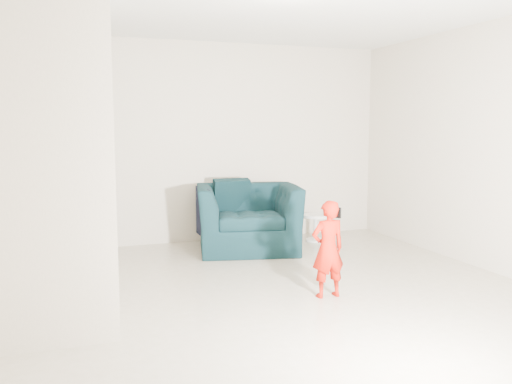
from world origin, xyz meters
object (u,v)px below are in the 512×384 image
side_table (316,223)px  staircase (47,199)px  armchair (248,218)px  toddler (328,249)px

side_table → staircase: 3.83m
side_table → staircase: size_ratio=0.10×
armchair → staircase: (-2.33, -1.48, 0.53)m
armchair → side_table: bearing=22.4°
toddler → staircase: bearing=-16.4°
toddler → armchair: bearing=-90.1°
side_table → staircase: staircase is taller
staircase → side_table: bearing=26.3°
toddler → side_table: (0.96, 2.26, -0.20)m
armchair → staircase: 2.81m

